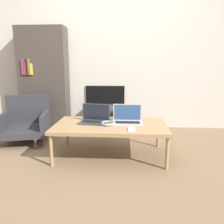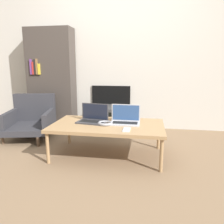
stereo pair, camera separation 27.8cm
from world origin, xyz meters
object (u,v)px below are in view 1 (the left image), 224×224
laptop_left (95,118)px  headphones (108,123)px  tv (104,119)px  armchair (26,120)px  phone (132,129)px  laptop_right (127,119)px

laptop_left → headphones: 0.19m
tv → armchair: size_ratio=0.73×
headphones → armchair: 1.33m
headphones → phone: bearing=-34.4°
laptop_right → tv: bearing=111.7°
phone → headphones: bearing=145.6°
laptop_right → phone: (0.04, -0.27, -0.04)m
laptop_left → headphones: bearing=-20.2°
armchair → laptop_left: bearing=-35.4°
laptop_right → tv: 1.02m
headphones → phone: 0.32m
laptop_right → phone: laptop_right is taller
phone → tv: bearing=109.1°
laptop_left → tv: (0.01, 0.93, -0.23)m
laptop_left → laptop_right: (0.38, 0.00, 0.00)m
headphones → armchair: bearing=156.2°
tv → laptop_right: bearing=-68.2°
laptop_right → headphones: 0.24m
headphones → tv: bearing=98.4°
phone → tv: size_ratio=0.26×
laptop_right → tv: laptop_right is taller
laptop_left → phone: (0.43, -0.27, -0.04)m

